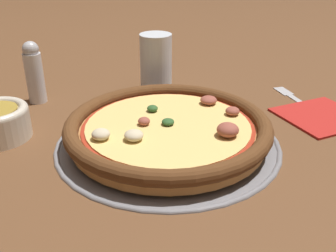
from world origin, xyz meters
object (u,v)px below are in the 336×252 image
at_px(napkin, 322,115).
at_px(fork, 300,102).
at_px(pepper_shaker, 34,72).
at_px(pizza_tray, 168,142).
at_px(drinking_cup, 156,63).
at_px(pizza, 168,128).

bearing_deg(napkin, fork, 104.30).
relative_size(fork, pepper_shaker, 1.60).
xyz_separation_m(pizza_tray, fork, (0.26, 0.16, -0.00)).
height_order(pizza_tray, drinking_cup, drinking_cup).
xyz_separation_m(pizza_tray, drinking_cup, (-0.02, 0.23, 0.05)).
bearing_deg(pizza_tray, napkin, 18.57).
distance_m(fork, pepper_shaker, 0.51).
distance_m(napkin, pepper_shaker, 0.53).
relative_size(pizza_tray, pepper_shaker, 2.94).
bearing_deg(napkin, pizza_tray, -161.43).
height_order(napkin, pepper_shaker, pepper_shaker).
xyz_separation_m(fork, pepper_shaker, (-0.50, 0.01, 0.06)).
relative_size(pizza_tray, fork, 1.84).
bearing_deg(drinking_cup, pizza, -84.71).
distance_m(pizza, drinking_cup, 0.23).
xyz_separation_m(drinking_cup, fork, (0.28, -0.07, -0.06)).
bearing_deg(pizza_tray, fork, 31.70).
bearing_deg(pizza, napkin, 18.61).
bearing_deg(fork, drinking_cup, 60.09).
bearing_deg(pepper_shaker, fork, -1.53).
relative_size(napkin, fork, 0.94).
xyz_separation_m(pizza, napkin, (0.27, 0.09, -0.02)).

